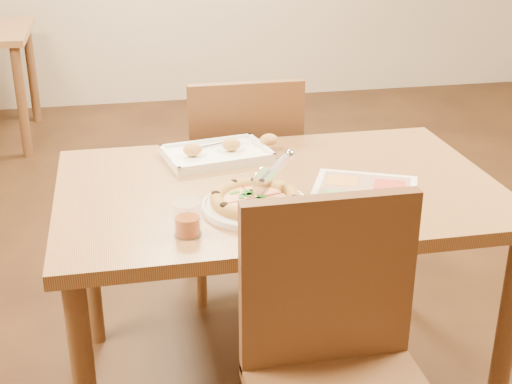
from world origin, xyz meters
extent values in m
plane|color=#37210F|center=(0.00, 0.00, 0.00)|extent=(7.00, 7.00, 0.00)
cube|color=olive|center=(0.00, 0.00, 0.70)|extent=(1.30, 0.85, 0.04)
cylinder|color=brown|center=(-0.59, 0.36, 0.34)|extent=(0.06, 0.06, 0.68)
cylinder|color=brown|center=(0.59, -0.36, 0.34)|extent=(0.06, 0.06, 0.68)
cylinder|color=brown|center=(0.59, 0.36, 0.34)|extent=(0.06, 0.06, 0.68)
cube|color=brown|center=(0.00, -0.51, 0.68)|extent=(0.42, 0.04, 0.45)
cube|color=brown|center=(0.00, 0.70, 0.45)|extent=(0.42, 0.42, 0.04)
cube|color=brown|center=(0.00, 0.51, 0.68)|extent=(0.42, 0.04, 0.45)
cylinder|color=brown|center=(-1.01, 2.43, 0.34)|extent=(0.06, 0.06, 0.68)
cylinder|color=brown|center=(-1.01, 3.17, 0.34)|extent=(0.06, 0.06, 0.68)
cylinder|color=white|center=(-0.10, -0.16, 0.73)|extent=(0.31, 0.31, 0.02)
cylinder|color=gold|center=(-0.10, -0.16, 0.74)|extent=(0.24, 0.24, 0.01)
cylinder|color=#D9B975|center=(-0.10, -0.16, 0.75)|extent=(0.20, 0.20, 0.01)
torus|color=gold|center=(-0.10, -0.16, 0.75)|extent=(0.25, 0.25, 0.04)
cylinder|color=silver|center=(-0.08, -0.14, 0.79)|extent=(0.07, 0.06, 0.09)
cube|color=silver|center=(-0.03, -0.11, 0.82)|extent=(0.11, 0.09, 0.06)
cube|color=white|center=(-0.15, 0.26, 0.73)|extent=(0.36, 0.28, 0.02)
cube|color=silver|center=(-0.15, 0.26, 0.74)|extent=(0.15, 0.07, 0.00)
ellipsoid|color=#C88B48|center=(-0.23, 0.24, 0.76)|extent=(0.06, 0.05, 0.04)
ellipsoid|color=#C88B48|center=(-0.10, 0.27, 0.76)|extent=(0.06, 0.05, 0.04)
ellipsoid|color=#C88B48|center=(0.03, 0.29, 0.76)|extent=(0.06, 0.05, 0.04)
cylinder|color=#8D380A|center=(-0.30, -0.28, 0.75)|extent=(0.06, 0.06, 0.05)
cylinder|color=white|center=(-0.30, -0.28, 0.77)|extent=(0.07, 0.07, 0.09)
cube|color=white|center=(0.21, -0.16, 0.72)|extent=(0.44, 0.50, 0.00)
camera|label=1|loc=(-0.45, -1.90, 1.54)|focal=50.00mm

